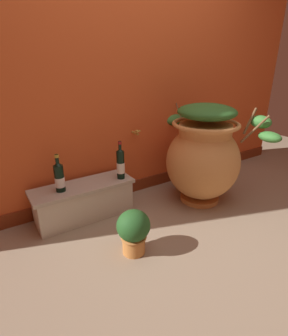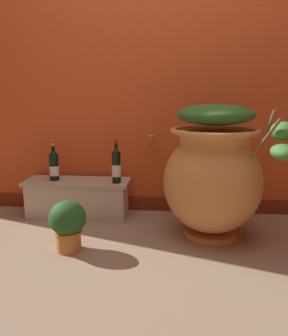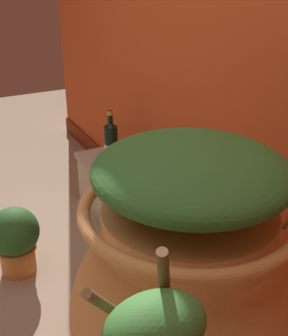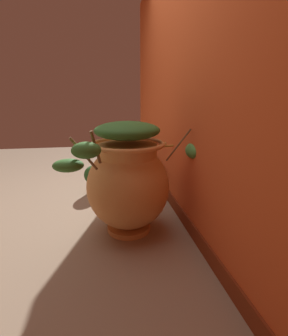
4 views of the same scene
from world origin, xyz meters
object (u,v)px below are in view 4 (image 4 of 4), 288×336
object	(u,v)px
terracotta_urn	(128,179)
wine_bottle_middle	(145,159)
potted_shrub	(94,178)
wine_bottle_left	(142,151)

from	to	relation	value
terracotta_urn	wine_bottle_middle	size ratio (longest dim) A/B	3.29
wine_bottle_middle	potted_shrub	bearing A→B (deg)	-110.72
potted_shrub	terracotta_urn	bearing A→B (deg)	18.31
wine_bottle_left	potted_shrub	bearing A→B (deg)	-64.18
wine_bottle_left	wine_bottle_middle	distance (m)	0.53
terracotta_urn	potted_shrub	size ratio (longest dim) A/B	3.34
terracotta_urn	wine_bottle_middle	world-z (taller)	terracotta_urn
terracotta_urn	wine_bottle_left	bearing A→B (deg)	166.00
wine_bottle_middle	potted_shrub	xyz separation A→B (m)	(-0.22, -0.59, -0.26)
terracotta_urn	wine_bottle_middle	bearing A→B (deg)	159.61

